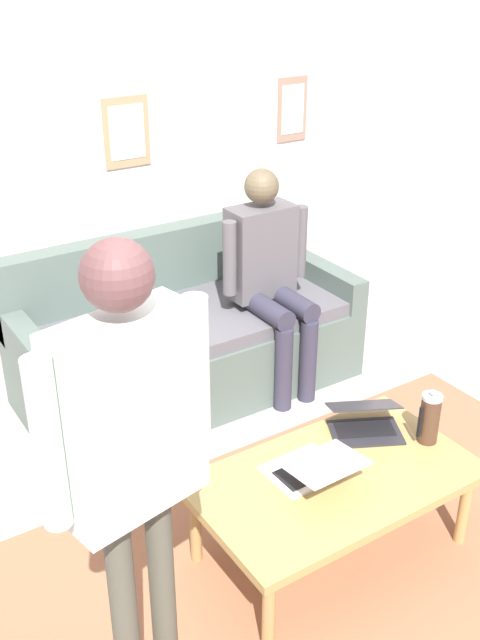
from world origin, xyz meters
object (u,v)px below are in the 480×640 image
laptop_center (365,423)px  person_seated (269,270)px  person_standing (130,439)px  coffee_table (335,483)px  french_press (429,418)px  couch (185,339)px  laptop_left (311,468)px

laptop_center → person_seated: 1.18m
person_standing → person_seated: 2.15m
coffee_table → french_press: 0.51m
couch → laptop_left: (0.24, 1.48, 0.15)m
french_press → person_standing: size_ratio=0.15×
couch → person_seated: 0.64m
coffee_table → person_seated: 1.46m
coffee_table → person_seated: person_seated is taller
laptop_center → laptop_left: bearing=18.2°
couch → french_press: size_ratio=7.33×
french_press → laptop_left: bearing=-7.3°
person_standing → laptop_left: bearing=-164.9°
laptop_left → french_press: french_press is taller
laptop_left → person_standing: (0.86, 0.23, 0.63)m
couch → french_press: (-0.34, 1.55, 0.22)m
laptop_left → person_standing: person_standing is taller
laptop_center → couch: bearing=-83.0°
laptop_center → french_press: size_ratio=1.51×
laptop_center → coffee_table: bearing=29.4°
couch → laptop_left: 1.50m
laptop_left → french_press: size_ratio=1.41×
coffee_table → person_standing: 1.21m
couch → french_press: couch is taller
couch → person_standing: (1.10, 1.71, 0.77)m
laptop_left → person_standing: 1.09m
couch → person_standing: bearing=57.3°
laptop_center → french_press: 0.28m
person_seated → french_press: bearing=86.7°
couch → person_standing: 2.18m
laptop_left → laptop_center: bearing=-161.8°
laptop_center → person_seated: (-0.25, -1.12, 0.28)m
couch → person_standing: size_ratio=1.14×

